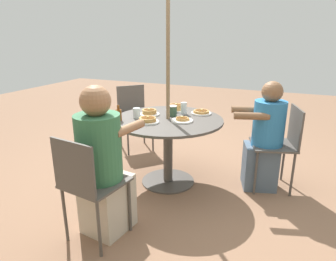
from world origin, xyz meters
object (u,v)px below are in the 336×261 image
(patio_table, at_px, (168,132))
(pancake_plate_b, at_px, (201,112))
(drinking_glass_a, at_px, (184,108))
(coffee_cup, at_px, (173,111))
(patio_chair_east, at_px, (281,141))
(pancake_plate_e, at_px, (175,108))
(pancake_plate_a, at_px, (182,120))
(syrup_bottle, at_px, (119,115))
(drinking_glass_b, at_px, (137,113))
(patio_chair_north, at_px, (88,182))
(pancake_plate_c, at_px, (148,120))
(pancake_plate_d, at_px, (149,113))
(diner_east, at_px, (264,140))
(patio_chair_south, at_px, (134,112))
(diner_north, at_px, (103,168))

(patio_table, relative_size, pancake_plate_b, 5.16)
(drinking_glass_a, bearing_deg, coffee_cup, 58.37)
(patio_chair_east, distance_m, drinking_glass_a, 1.05)
(pancake_plate_e, bearing_deg, pancake_plate_a, 120.63)
(patio_chair_east, xyz_separation_m, syrup_bottle, (1.52, 0.59, 0.26))
(pancake_plate_a, height_order, pancake_plate_e, pancake_plate_e)
(syrup_bottle, height_order, coffee_cup, syrup_bottle)
(pancake_plate_e, bearing_deg, drinking_glass_b, 59.39)
(pancake_plate_a, xyz_separation_m, syrup_bottle, (0.59, 0.22, 0.05))
(patio_chair_east, relative_size, drinking_glass_a, 6.78)
(patio_chair_north, height_order, syrup_bottle, syrup_bottle)
(pancake_plate_c, bearing_deg, pancake_plate_d, -66.42)
(coffee_cup, bearing_deg, diner_east, -169.62)
(drinking_glass_b, bearing_deg, drinking_glass_a, -139.07)
(patio_chair_south, distance_m, pancake_plate_e, 0.93)
(pancake_plate_a, relative_size, drinking_glass_b, 2.10)
(syrup_bottle, height_order, drinking_glass_b, syrup_bottle)
(pancake_plate_c, bearing_deg, patio_chair_north, 88.14)
(patio_chair_north, distance_m, pancake_plate_e, 1.48)
(drinking_glass_b, bearing_deg, diner_north, 101.41)
(pancake_plate_e, xyz_separation_m, drinking_glass_b, (0.26, 0.43, 0.02))
(pancake_plate_c, height_order, pancake_plate_e, pancake_plate_e)
(patio_chair_east, height_order, diner_east, diner_east)
(pancake_plate_e, height_order, syrup_bottle, syrup_bottle)
(patio_chair_east, height_order, pancake_plate_c, patio_chair_east)
(patio_table, relative_size, patio_chair_east, 1.31)
(pancake_plate_c, bearing_deg, syrup_bottle, 8.81)
(coffee_cup, bearing_deg, patio_chair_east, -168.65)
(pancake_plate_d, height_order, drinking_glass_a, drinking_glass_a)
(patio_table, distance_m, diner_east, 0.98)
(patio_chair_east, bearing_deg, pancake_plate_d, 84.78)
(pancake_plate_c, height_order, syrup_bottle, syrup_bottle)
(syrup_bottle, xyz_separation_m, coffee_cup, (-0.43, -0.37, -0.00))
(patio_chair_north, xyz_separation_m, patio_chair_east, (-1.24, -1.46, 0.00))
(patio_chair_south, height_order, pancake_plate_e, patio_chair_south)
(pancake_plate_d, bearing_deg, pancake_plate_c, 113.58)
(patio_chair_south, relative_size, drinking_glass_b, 8.29)
(diner_east, height_order, pancake_plate_d, diner_east)
(patio_chair_south, relative_size, coffee_cup, 7.72)
(patio_chair_east, bearing_deg, pancake_plate_a, 94.75)
(patio_chair_south, height_order, drinking_glass_a, patio_chair_south)
(pancake_plate_d, bearing_deg, pancake_plate_b, -152.57)
(drinking_glass_b, bearing_deg, pancake_plate_e, -120.61)
(pancake_plate_d, height_order, drinking_glass_b, drinking_glass_b)
(pancake_plate_c, relative_size, drinking_glass_b, 2.10)
(patio_chair_south, bearing_deg, patio_table, 90.00)
(pancake_plate_b, height_order, pancake_plate_e, pancake_plate_e)
(coffee_cup, relative_size, drinking_glass_b, 1.07)
(pancake_plate_c, bearing_deg, patio_table, -120.83)
(coffee_cup, xyz_separation_m, drinking_glass_b, (0.31, 0.21, -0.00))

